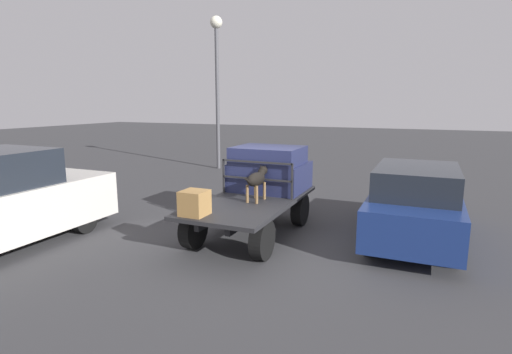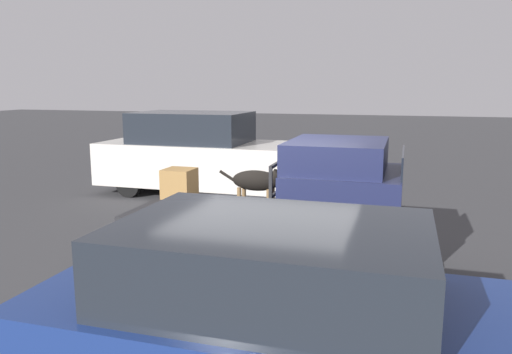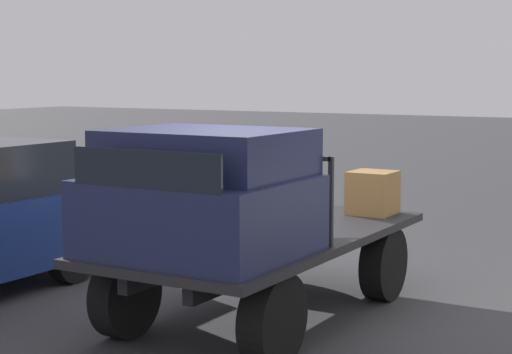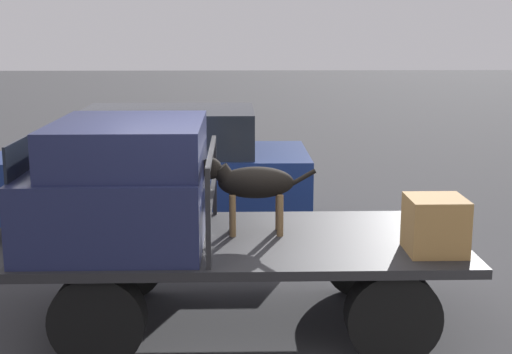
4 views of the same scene
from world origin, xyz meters
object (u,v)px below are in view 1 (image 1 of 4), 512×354
flatbed_truck (251,209)px  light_pole_near (217,63)px  dog (257,179)px  parked_sedan (415,203)px  cargo_crate (195,203)px

flatbed_truck → light_pole_near: bearing=33.3°
dog → parked_sedan: bearing=-57.1°
flatbed_truck → dog: (-0.04, -0.16, 0.70)m
parked_sedan → light_pole_near: 11.37m
dog → flatbed_truck: bearing=87.7°
flatbed_truck → cargo_crate: (-1.57, 0.46, 0.47)m
cargo_crate → parked_sedan: size_ratio=0.11×
flatbed_truck → light_pole_near: light_pole_near is taller
dog → cargo_crate: 1.67m
flatbed_truck → cargo_crate: size_ratio=8.14×
flatbed_truck → dog: dog is taller
dog → parked_sedan: parked_sedan is taller
dog → light_pole_near: 9.99m
parked_sedan → light_pole_near: light_pole_near is taller
cargo_crate → parked_sedan: parked_sedan is taller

